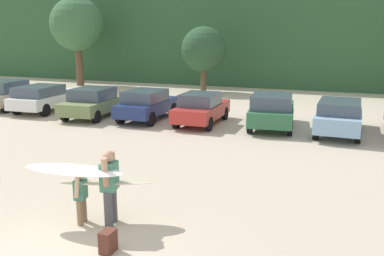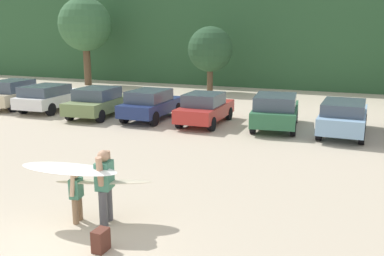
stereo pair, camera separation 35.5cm
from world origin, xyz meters
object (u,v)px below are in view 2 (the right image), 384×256
Objects in this scene: parked_car_sky_blue at (343,116)px; surfboard_cream at (104,182)px; person_child at (76,193)px; parked_car_red at (205,108)px; parked_car_white at (52,97)px; parked_car_navy at (151,104)px; backpack_dropped at (101,240)px; parked_car_olive_green at (98,102)px; surfboard_white at (68,169)px; person_adult at (105,182)px; parked_car_champagne at (15,93)px; parked_car_forest_green at (276,110)px.

surfboard_cream is at bearing 157.98° from parked_car_sky_blue.
parked_car_sky_blue is 12.21m from person_child.
parked_car_red is 1.78× the size of surfboard_cream.
parked_car_white is 1.19× the size of parked_car_navy.
parked_car_white is at bearing 134.24° from backpack_dropped.
parked_car_navy reaches higher than parked_car_sky_blue.
parked_car_olive_green is 12.53m from surfboard_white.
parked_car_red is 2.34× the size of person_adult.
person_adult is 1.40× the size of person_child.
parked_car_red is at bearing -89.42° from parked_car_navy.
surfboard_white is at bearing 58.55° from person_child.
person_adult is at bearing -172.19° from parked_car_red.
parked_car_champagne reaches higher than parked_car_olive_green.
parked_car_champagne is 1.02× the size of parked_car_red.
parked_car_forest_green reaches higher than backpack_dropped.
parked_car_red is (2.82, 0.10, -0.03)m from parked_car_navy.
backpack_dropped is (13.97, -11.59, -0.60)m from parked_car_champagne.
parked_car_forest_green is 0.96× the size of parked_car_sky_blue.
parked_car_white is at bearing 84.17° from parked_car_forest_green.
person_child is 0.51× the size of surfboard_white.
backpack_dropped is at bearing 168.41° from parked_car_forest_green.
surfboard_cream is at bearing -158.20° from parked_car_navy.
parked_car_sky_blue is 1.87× the size of surfboard_white.
parked_car_forest_green is at bearing -89.87° from parked_car_olive_green.
parked_car_sky_blue is at bearing -135.16° from surfboard_cream.
parked_car_olive_green reaches higher than surfboard_cream.
parked_car_champagne reaches higher than surfboard_white.
parked_car_red reaches higher than surfboard_cream.
parked_car_white is 3.41m from parked_car_olive_green.
person_child is (12.72, -10.70, -0.14)m from parked_car_champagne.
parked_car_white is 14.88m from person_child.
parked_car_white is 14.97m from surfboard_white.
parked_car_white is 1.06× the size of parked_car_sky_blue.
backpack_dropped is at bearing -139.59° from parked_car_white.
parked_car_sky_blue is at bearing -92.76° from parked_car_white.
backpack_dropped is at bearing 163.11° from parked_car_sky_blue.
surfboard_white is at bearing 14.32° from person_adult.
person_child is at bearing -115.27° from surfboard_white.
parked_car_red is 0.89× the size of parked_car_sky_blue.
person_child is at bearing -135.26° from parked_car_champagne.
parked_car_white reaches higher than surfboard_cream.
surfboard_cream is at bearing 120.64° from backpack_dropped.
parked_car_red reaches higher than parked_car_sky_blue.
parked_car_olive_green is at bearing -76.64° from surfboard_cream.
parked_car_sky_blue is at bearing -93.77° from parked_car_champagne.
person_adult is at bearing -148.88° from parked_car_olive_green.
parked_car_white is at bearing -53.93° from surfboard_white.
parked_car_sky_blue is 2.00× the size of surfboard_cream.
parked_car_olive_green reaches higher than parked_car_white.
parked_car_sky_blue is at bearing -120.67° from surfboard_white.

